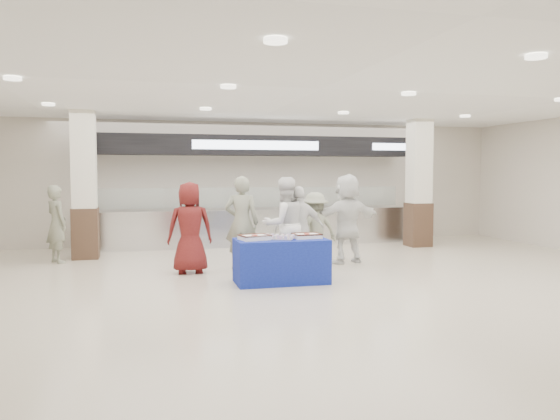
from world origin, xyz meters
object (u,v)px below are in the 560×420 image
object	(u,v)px
chef_short	(299,228)
soldier_b	(315,229)
civilian_maroon	(190,228)
soldier_a	(242,223)
chef_tall	(284,225)
display_table	(281,261)
sheet_cake_right	(307,235)
sheet_cake_left	(255,237)
cupcake_tray	(279,237)
soldier_bg	(57,224)
civilian_white	(347,219)

from	to	relation	value
chef_short	soldier_b	bearing A→B (deg)	-129.79
civilian_maroon	soldier_a	size ratio (longest dim) A/B	0.94
soldier_b	chef_tall	bearing A→B (deg)	23.53
display_table	soldier_a	bearing A→B (deg)	106.09
sheet_cake_right	soldier_a	bearing A→B (deg)	120.70
chef_tall	display_table	bearing A→B (deg)	61.75
sheet_cake_left	cupcake_tray	distance (m)	0.42
cupcake_tray	soldier_bg	xyz separation A→B (m)	(-3.96, 3.16, 0.02)
display_table	cupcake_tray	size ratio (longest dim) A/B	2.76
cupcake_tray	soldier_bg	distance (m)	5.06
soldier_b	civilian_white	world-z (taller)	civilian_white
display_table	soldier_a	distance (m)	1.61
sheet_cake_right	chef_short	world-z (taller)	chef_short
cupcake_tray	soldier_bg	bearing A→B (deg)	141.39
soldier_b	soldier_bg	xyz separation A→B (m)	(-5.08, 1.68, 0.07)
chef_short	soldier_b	world-z (taller)	chef_short
civilian_maroon	soldier_a	bearing A→B (deg)	-169.37
cupcake_tray	sheet_cake_right	bearing A→B (deg)	2.68
display_table	soldier_b	world-z (taller)	soldier_b
display_table	civilian_white	bearing A→B (deg)	42.37
chef_tall	civilian_white	size ratio (longest dim) A/B	0.97
soldier_a	civilian_white	bearing A→B (deg)	-156.64
display_table	chef_tall	bearing A→B (deg)	72.78
soldier_a	soldier_bg	bearing A→B (deg)	-6.15
sheet_cake_left	civilian_maroon	distance (m)	1.60
chef_tall	civilian_white	bearing A→B (deg)	-166.89
civilian_maroon	chef_tall	xyz separation A→B (m)	(1.73, -0.31, 0.04)
civilian_maroon	soldier_a	xyz separation A→B (m)	(1.01, 0.19, 0.05)
soldier_b	sheet_cake_left	bearing A→B (deg)	34.53
soldier_a	soldier_bg	world-z (taller)	soldier_a
sheet_cake_right	cupcake_tray	xyz separation A→B (m)	(-0.50, -0.02, -0.01)
soldier_a	chef_tall	world-z (taller)	soldier_a
sheet_cake_left	chef_tall	world-z (taller)	chef_tall
sheet_cake_left	display_table	bearing A→B (deg)	-0.39
sheet_cake_left	soldier_bg	distance (m)	4.73
chef_short	civilian_white	size ratio (longest dim) A/B	0.87
display_table	cupcake_tray	xyz separation A→B (m)	(-0.04, -0.02, 0.41)
sheet_cake_left	civilian_maroon	bearing A→B (deg)	126.96
sheet_cake_right	civilian_white	xyz separation A→B (m)	(1.37, 1.64, 0.13)
cupcake_tray	chef_short	xyz separation A→B (m)	(0.67, 1.06, 0.02)
soldier_b	soldier_a	bearing A→B (deg)	-9.05
sheet_cake_left	soldier_a	world-z (taller)	soldier_a
civilian_white	cupcake_tray	bearing A→B (deg)	28.23
display_table	soldier_bg	distance (m)	5.10
display_table	chef_short	world-z (taller)	chef_short
soldier_a	civilian_white	size ratio (longest dim) A/B	0.98
sheet_cake_left	soldier_bg	xyz separation A→B (m)	(-3.54, 3.14, 0.01)
display_table	civilian_maroon	xyz separation A→B (m)	(-1.42, 1.28, 0.48)
soldier_a	soldier_b	size ratio (longest dim) A/B	1.22
sheet_cake_left	soldier_bg	bearing A→B (deg)	138.43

